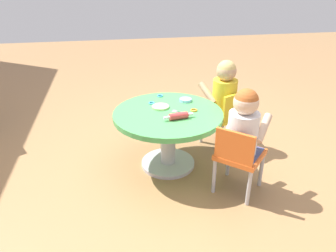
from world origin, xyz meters
name	(u,v)px	position (x,y,z in m)	size (l,w,h in m)	color
ground_plane	(168,164)	(0.00, 0.00, 0.00)	(10.00, 10.00, 0.00)	#9E7247
craft_table	(168,126)	(0.00, 0.00, 0.36)	(0.85, 0.85, 0.48)	silver
child_chair_left	(238,156)	(-0.43, -0.43, 0.31)	(0.42, 0.42, 0.54)	#B7B7BC
seated_child_left	(244,125)	(-0.40, -0.45, 0.53)	(0.44, 0.43, 0.51)	#3F4772
child_chair_right	(226,115)	(0.24, -0.56, 0.31)	(0.40, 0.40, 0.54)	#B7B7BC
seated_child_right	(224,89)	(0.28, -0.54, 0.53)	(0.43, 0.39, 0.51)	#3F4772
rolling_pin	(179,116)	(-0.13, -0.06, 0.50)	(0.07, 0.23, 0.05)	#D83F3F
craft_scissors	(183,113)	(-0.04, -0.11, 0.48)	(0.12, 0.14, 0.01)	silver
playdough_blob_0	(160,107)	(0.10, 0.05, 0.49)	(0.14, 0.14, 0.02)	#B2E58C
playdough_blob_1	(186,100)	(0.20, -0.18, 0.49)	(0.10, 0.10, 0.02)	#8CCCF2
cookie_cutter_0	(152,103)	(0.19, 0.10, 0.48)	(0.05, 0.05, 0.01)	#3F99D8
cookie_cutter_1	(160,96)	(0.34, 0.01, 0.48)	(0.05, 0.05, 0.01)	#3F99D8
cookie_cutter_2	(194,110)	(-0.01, -0.20, 0.48)	(0.05, 0.05, 0.01)	orange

